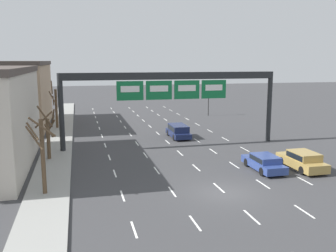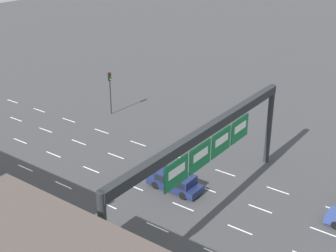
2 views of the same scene
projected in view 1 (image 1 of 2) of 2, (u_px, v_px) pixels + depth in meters
ground_plane at (224, 193)px, 24.62m from camera, size 220.00×220.00×0.00m
sidewalk_left at (45, 207)px, 21.99m from camera, size 2.80×110.00×0.15m
lane_dashes at (173, 147)px, 37.54m from camera, size 13.32×67.00×0.01m
sign_gantry at (172, 86)px, 36.96m from camera, size 21.89×0.70×7.46m
suv_navy at (178, 130)px, 42.09m from camera, size 1.88×4.64×1.47m
car_blue at (264, 162)px, 29.49m from camera, size 1.81×4.51×1.28m
car_gold at (302, 160)px, 29.84m from camera, size 1.93×4.76×1.46m
traffic_light_near_gantry at (209, 93)px, 58.54m from camera, size 0.30×0.35×4.93m
tree_bare_closest at (56, 106)px, 47.22m from camera, size 1.03×1.31×5.94m
tree_bare_second at (42, 151)px, 23.55m from camera, size 1.88×1.31×5.14m
tree_bare_third at (48, 133)px, 32.31m from camera, size 1.84×1.95×4.73m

